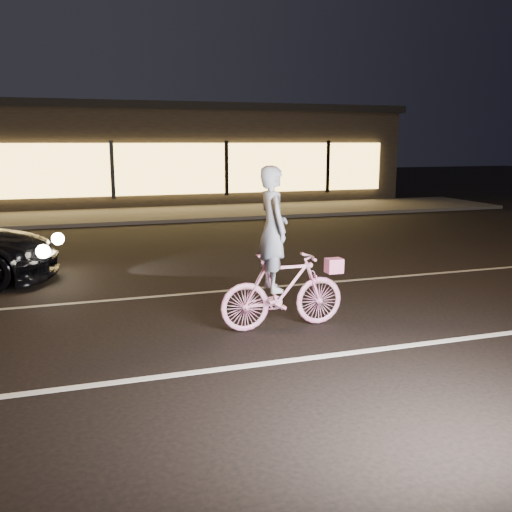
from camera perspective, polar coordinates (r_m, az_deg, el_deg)
name	(u,v)px	position (r m, az deg, el deg)	size (l,w,h in m)	color
ground	(195,330)	(8.30, -6.10, -7.41)	(90.00, 90.00, 0.00)	black
lane_stripe_near	(222,369)	(6.93, -3.44, -11.22)	(60.00, 0.12, 0.01)	silver
lane_stripe_far	(171,295)	(10.18, -8.46, -3.89)	(60.00, 0.10, 0.01)	gray
sidewalk	(118,216)	(20.92, -13.61, 3.92)	(30.00, 4.00, 0.12)	#383533
storefront	(105,153)	(26.72, -14.89, 9.90)	(25.40, 8.42, 4.20)	black
cyclist	(280,272)	(8.13, 2.44, -1.64)	(1.86, 0.64, 2.34)	#E22C85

